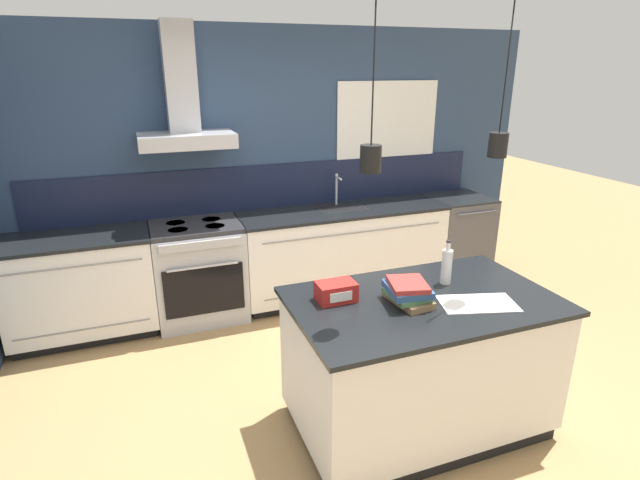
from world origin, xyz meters
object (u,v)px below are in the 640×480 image
bottle_on_island (447,266)px  red_supply_box (336,291)px  book_stack (408,292)px  dishwasher (455,237)px  oven_range (199,271)px

bottle_on_island → red_supply_box: bearing=178.6°
red_supply_box → book_stack: bearing=-25.5°
dishwasher → bottle_on_island: (-1.42, -1.86, 0.58)m
dishwasher → book_stack: size_ratio=2.86×
oven_range → book_stack: book_stack is taller
oven_range → bottle_on_island: bearing=-53.9°
bottle_on_island → book_stack: size_ratio=0.92×
dishwasher → red_supply_box: size_ratio=3.93×
dishwasher → red_supply_box: red_supply_box is taller
oven_range → dishwasher: same height
oven_range → book_stack: (0.98, -2.02, 0.53)m
oven_range → dishwasher: size_ratio=1.00×
dishwasher → red_supply_box: 2.90m
oven_range → red_supply_box: (0.60, -1.84, 0.51)m
dishwasher → book_stack: book_stack is taller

